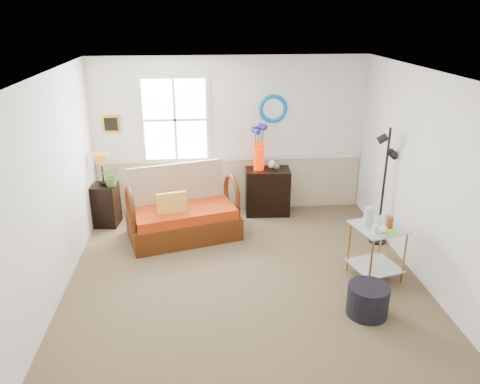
{
  "coord_description": "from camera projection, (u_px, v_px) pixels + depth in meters",
  "views": [
    {
      "loc": [
        -0.53,
        -5.04,
        3.26
      ],
      "look_at": [
        -0.02,
        0.6,
        1.04
      ],
      "focal_mm": 35.0,
      "sensor_mm": 36.0,
      "label": 1
    }
  ],
  "objects": [
    {
      "name": "floor_lamp",
      "position": [
        384.0,
        187.0,
        6.72
      ],
      "size": [
        0.31,
        0.31,
        1.75
      ],
      "primitive_type": null,
      "rotation": [
        0.0,
        0.0,
        -0.26
      ],
      "color": "black",
      "rests_on": "floor"
    },
    {
      "name": "mirror",
      "position": [
        273.0,
        109.0,
        7.63
      ],
      "size": [
        0.47,
        0.07,
        0.47
      ],
      "primitive_type": "torus",
      "rotation": [
        1.57,
        0.0,
        0.0
      ],
      "color": "#0A89C6",
      "rests_on": "walls"
    },
    {
      "name": "walls",
      "position": [
        246.0,
        190.0,
        5.44
      ],
      "size": [
        4.51,
        5.01,
        2.6
      ],
      "color": "white",
      "rests_on": "floor"
    },
    {
      "name": "side_table",
      "position": [
        376.0,
        252.0,
        5.98
      ],
      "size": [
        0.7,
        0.7,
        0.73
      ],
      "primitive_type": null,
      "rotation": [
        0.0,
        0.0,
        0.25
      ],
      "color": "#AD7B35",
      "rests_on": "floor"
    },
    {
      "name": "ottoman",
      "position": [
        368.0,
        300.0,
        5.31
      ],
      "size": [
        0.52,
        0.52,
        0.36
      ],
      "primitive_type": "cylinder",
      "rotation": [
        0.0,
        0.0,
        -0.11
      ],
      "color": "black",
      "rests_on": "floor"
    },
    {
      "name": "lamp_stand",
      "position": [
        106.0,
        205.0,
        7.49
      ],
      "size": [
        0.43,
        0.43,
        0.68
      ],
      "primitive_type": null,
      "rotation": [
        0.0,
        0.0,
        -0.14
      ],
      "color": "black",
      "rests_on": "floor"
    },
    {
      "name": "ceiling",
      "position": [
        247.0,
        76.0,
        4.96
      ],
      "size": [
        4.5,
        5.0,
        0.01
      ],
      "primitive_type": "cube",
      "color": "white",
      "rests_on": "walls"
    },
    {
      "name": "potted_plant",
      "position": [
        112.0,
        178.0,
        7.28
      ],
      "size": [
        0.3,
        0.33,
        0.25
      ],
      "primitive_type": "imported",
      "rotation": [
        0.0,
        0.0,
        -0.03
      ],
      "color": "#477637",
      "rests_on": "lamp_stand"
    },
    {
      "name": "wainscot",
      "position": [
        231.0,
        185.0,
        8.04
      ],
      "size": [
        4.46,
        0.02,
        0.9
      ],
      "primitive_type": "cube",
      "color": "tan",
      "rests_on": "walls"
    },
    {
      "name": "loveseat",
      "position": [
        183.0,
        205.0,
        7.02
      ],
      "size": [
        1.8,
        1.31,
        1.05
      ],
      "primitive_type": null,
      "rotation": [
        0.0,
        0.0,
        0.27
      ],
      "color": "#60290C",
      "rests_on": "floor"
    },
    {
      "name": "tabletop_items",
      "position": [
        381.0,
        219.0,
        5.75
      ],
      "size": [
        0.54,
        0.54,
        0.26
      ],
      "primitive_type": null,
      "rotation": [
        0.0,
        0.0,
        0.33
      ],
      "color": "silver",
      "rests_on": "side_table"
    },
    {
      "name": "chair_rail",
      "position": [
        231.0,
        159.0,
        7.86
      ],
      "size": [
        4.46,
        0.04,
        0.06
      ],
      "primitive_type": "cube",
      "color": "silver",
      "rests_on": "walls"
    },
    {
      "name": "window",
      "position": [
        175.0,
        120.0,
        7.54
      ],
      "size": [
        1.14,
        0.06,
        1.44
      ],
      "primitive_type": null,
      "color": "white",
      "rests_on": "walls"
    },
    {
      "name": "throw_pillow",
      "position": [
        172.0,
        207.0,
        6.83
      ],
      "size": [
        0.45,
        0.22,
        0.44
      ],
      "primitive_type": null,
      "rotation": [
        0.0,
        0.0,
        0.25
      ],
      "color": "orange",
      "rests_on": "loveseat"
    },
    {
      "name": "table_lamp",
      "position": [
        102.0,
        169.0,
        7.31
      ],
      "size": [
        0.36,
        0.36,
        0.5
      ],
      "primitive_type": null,
      "rotation": [
        0.0,
        0.0,
        -0.41
      ],
      "color": "#B66D1B",
      "rests_on": "lamp_stand"
    },
    {
      "name": "cabinet",
      "position": [
        267.0,
        191.0,
        7.91
      ],
      "size": [
        0.76,
        0.51,
        0.78
      ],
      "primitive_type": null,
      "rotation": [
        0.0,
        0.0,
        -0.06
      ],
      "color": "black",
      "rests_on": "floor"
    },
    {
      "name": "flower_vase",
      "position": [
        259.0,
        147.0,
        7.63
      ],
      "size": [
        0.23,
        0.23,
        0.76
      ],
      "primitive_type": null,
      "rotation": [
        0.0,
        0.0,
        -0.04
      ],
      "color": "red",
      "rests_on": "cabinet"
    },
    {
      "name": "picture",
      "position": [
        111.0,
        124.0,
        7.48
      ],
      "size": [
        0.28,
        0.03,
        0.28
      ],
      "primitive_type": "cube",
      "color": "#C0881E",
      "rests_on": "walls"
    },
    {
      "name": "floor",
      "position": [
        246.0,
        286.0,
        5.91
      ],
      "size": [
        4.5,
        5.0,
        0.01
      ],
      "primitive_type": "cube",
      "color": "olive",
      "rests_on": "ground"
    }
  ]
}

